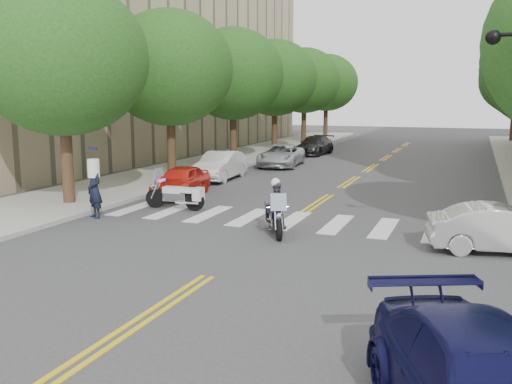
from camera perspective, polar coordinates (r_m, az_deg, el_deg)
The scene contains 17 objects.
ground at distance 13.50m, azimuth -4.83°, elevation -8.44°, with size 140.00×140.00×0.00m, color #38383A.
sidewalk_left at distance 37.03m, azimuth -3.26°, elevation 3.18°, with size 5.00×60.00×0.15m, color #9E9991.
tree_l_0 at distance 22.77m, azimuth -18.87°, elevation 12.55°, with size 6.40×6.40×8.45m.
tree_l_1 at distance 29.38m, azimuth -8.65°, elevation 12.14°, with size 6.40×6.40×8.45m.
tree_l_2 at distance 36.55m, azimuth -2.32°, elevation 11.71°, with size 6.40×6.40×8.45m.
tree_l_3 at distance 44.01m, azimuth 1.89°, elevation 11.34°, with size 6.40×6.40×8.45m.
tree_l_4 at distance 51.63m, azimuth 4.86°, elevation 11.04°, with size 6.40×6.40×8.45m.
tree_l_5 at distance 59.35m, azimuth 7.05°, elevation 10.80°, with size 6.40×6.40×8.45m.
motorcycle_police at distance 17.36m, azimuth 1.93°, elevation -1.72°, with size 1.18×2.00×1.73m.
motorcycle_parked at distance 21.36m, azimuth -7.65°, elevation -0.33°, with size 2.37×0.54×1.53m.
officer_standing at distance 20.39m, azimuth -15.85°, elevation 0.21°, with size 0.72×0.47×1.97m, color black.
convertible at distance 16.68m, azimuth 23.51°, elevation -3.43°, with size 1.37×3.92×1.29m, color #BCBCBE.
parked_car_a at distance 24.23m, azimuth -7.53°, elevation 1.11°, with size 1.52×3.78×1.29m, color red.
parked_car_b at distance 28.86m, azimuth -3.59°, elevation 2.65°, with size 1.50×4.31×1.42m, color silver.
parked_car_c at distance 34.39m, azimuth 2.53°, elevation 3.68°, with size 2.21×4.79×1.33m, color #B3B6BB.
parked_car_d at distance 41.63m, azimuth 5.87°, elevation 4.66°, with size 1.87×4.59×1.33m, color black.
parked_car_e at distance 42.60m, azimuth 6.22°, elevation 4.70°, with size 1.46×3.62×1.23m, color gray.
Camera 1 is at (5.64, -11.55, 4.15)m, focal length 40.00 mm.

